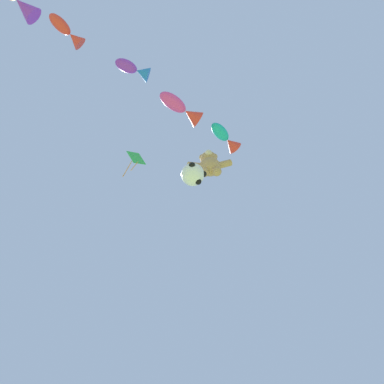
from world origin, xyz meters
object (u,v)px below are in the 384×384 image
(teddy_bear_kite, at_px, (209,164))
(soccer_ball_kite, at_px, (193,175))
(fish_kite_crimson, at_px, (68,32))
(fish_kite_magenta, at_px, (182,109))
(fish_kite_violet, at_px, (134,69))
(diamond_kite, at_px, (135,159))
(fish_kite_teal, at_px, (226,138))

(teddy_bear_kite, relative_size, soccer_ball_kite, 2.07)
(fish_kite_crimson, bearing_deg, fish_kite_magenta, 37.70)
(teddy_bear_kite, distance_m, fish_kite_violet, 5.61)
(fish_kite_magenta, distance_m, fish_kite_crimson, 5.55)
(fish_kite_violet, bearing_deg, fish_kite_magenta, 42.01)
(teddy_bear_kite, bearing_deg, fish_kite_violet, -131.62)
(teddy_bear_kite, xyz_separation_m, soccer_ball_kite, (-0.66, -0.27, -1.49))
(fish_kite_magenta, height_order, fish_kite_crimson, fish_kite_magenta)
(fish_kite_magenta, bearing_deg, teddy_bear_kite, 57.24)
(soccer_ball_kite, height_order, fish_kite_violet, fish_kite_violet)
(fish_kite_crimson, bearing_deg, soccer_ball_kite, 44.92)
(fish_kite_violet, xyz_separation_m, diamond_kite, (-0.45, 3.96, -0.89))
(soccer_ball_kite, relative_size, fish_kite_crimson, 0.63)
(diamond_kite, bearing_deg, teddy_bear_kite, -7.58)
(fish_kite_crimson, bearing_deg, fish_kite_violet, 33.52)
(fish_kite_magenta, bearing_deg, fish_kite_teal, 37.20)
(fish_kite_teal, bearing_deg, fish_kite_magenta, -142.80)
(fish_kite_crimson, xyz_separation_m, diamond_kite, (1.90, 5.52, -0.32))
(fish_kite_teal, xyz_separation_m, fish_kite_violet, (-4.11, -3.41, 0.04))
(fish_kite_violet, relative_size, fish_kite_crimson, 1.14)
(soccer_ball_kite, relative_size, fish_kite_violet, 0.55)
(fish_kite_magenta, height_order, fish_kite_violet, fish_kite_violet)
(soccer_ball_kite, xyz_separation_m, fish_kite_magenta, (-0.41, -1.39, 4.48))
(fish_kite_magenta, bearing_deg, soccer_ball_kite, 73.59)
(soccer_ball_kite, relative_size, fish_kite_teal, 0.51)
(teddy_bear_kite, distance_m, fish_kite_crimson, 7.85)
(fish_kite_magenta, bearing_deg, diamond_kite, 139.36)
(fish_kite_violet, distance_m, diamond_kite, 4.08)
(fish_kite_crimson, distance_m, diamond_kite, 5.84)
(fish_kite_magenta, distance_m, diamond_kite, 3.36)
(fish_kite_magenta, distance_m, fish_kite_violet, 2.74)
(teddy_bear_kite, height_order, soccer_ball_kite, teddy_bear_kite)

